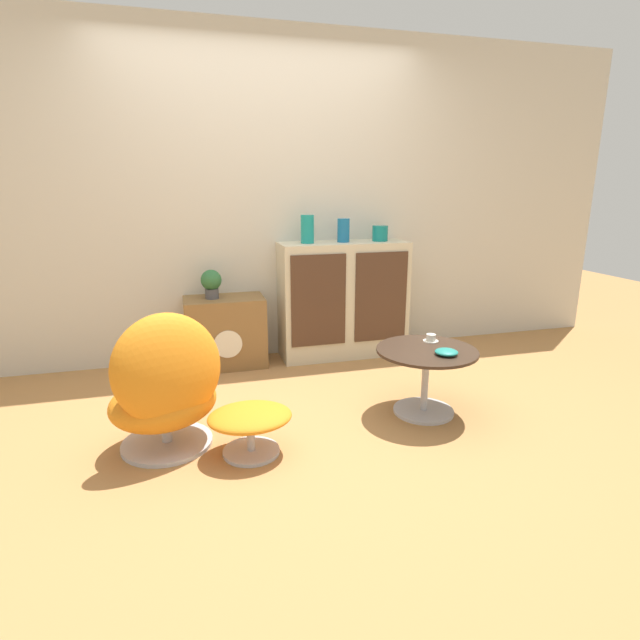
# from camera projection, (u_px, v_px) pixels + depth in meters

# --- Properties ---
(ground_plane) EXTENTS (12.00, 12.00, 0.00)m
(ground_plane) POSITION_uv_depth(u_px,v_px,m) (306.00, 421.00, 3.09)
(ground_plane) COLOR #A87542
(wall_back) EXTENTS (6.40, 0.06, 2.60)m
(wall_back) POSITION_uv_depth(u_px,v_px,m) (264.00, 200.00, 4.02)
(wall_back) COLOR beige
(wall_back) RESTS_ON ground_plane
(sideboard) EXTENTS (1.06, 0.38, 0.96)m
(sideboard) POSITION_uv_depth(u_px,v_px,m) (343.00, 300.00, 4.19)
(sideboard) COLOR beige
(sideboard) RESTS_ON ground_plane
(tv_console) EXTENTS (0.62, 0.38, 0.56)m
(tv_console) POSITION_uv_depth(u_px,v_px,m) (225.00, 332.00, 3.99)
(tv_console) COLOR brown
(tv_console) RESTS_ON ground_plane
(egg_chair) EXTENTS (0.74, 0.72, 0.80)m
(egg_chair) POSITION_uv_depth(u_px,v_px,m) (166.00, 388.00, 2.68)
(egg_chair) COLOR #B7B7BC
(egg_chair) RESTS_ON ground_plane
(ottoman) EXTENTS (0.45, 0.39, 0.26)m
(ottoman) POSITION_uv_depth(u_px,v_px,m) (250.00, 421.00, 2.68)
(ottoman) COLOR #B7B7BC
(ottoman) RESTS_ON ground_plane
(coffee_table) EXTENTS (0.63, 0.63, 0.43)m
(coffee_table) POSITION_uv_depth(u_px,v_px,m) (426.00, 370.00, 3.14)
(coffee_table) COLOR #B7B7BC
(coffee_table) RESTS_ON ground_plane
(vase_leftmost) EXTENTS (0.11, 0.11, 0.22)m
(vase_leftmost) POSITION_uv_depth(u_px,v_px,m) (307.00, 229.00, 3.96)
(vase_leftmost) COLOR teal
(vase_leftmost) RESTS_ON sideboard
(vase_inner_left) EXTENTS (0.10, 0.10, 0.19)m
(vase_inner_left) POSITION_uv_depth(u_px,v_px,m) (343.00, 230.00, 4.04)
(vase_inner_left) COLOR #196699
(vase_inner_left) RESTS_ON sideboard
(vase_inner_right) EXTENTS (0.13, 0.13, 0.13)m
(vase_inner_right) POSITION_uv_depth(u_px,v_px,m) (380.00, 233.00, 4.13)
(vase_inner_right) COLOR #147A75
(vase_inner_right) RESTS_ON sideboard
(potted_plant) EXTENTS (0.16, 0.16, 0.23)m
(potted_plant) POSITION_uv_depth(u_px,v_px,m) (211.00, 282.00, 3.86)
(potted_plant) COLOR #4C4C51
(potted_plant) RESTS_ON tv_console
(teacup) EXTENTS (0.10, 0.10, 0.05)m
(teacup) POSITION_uv_depth(u_px,v_px,m) (431.00, 339.00, 3.26)
(teacup) COLOR silver
(teacup) RESTS_ON coffee_table
(bowl) EXTENTS (0.14, 0.14, 0.04)m
(bowl) POSITION_uv_depth(u_px,v_px,m) (446.00, 352.00, 3.00)
(bowl) COLOR #1E7A70
(bowl) RESTS_ON coffee_table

